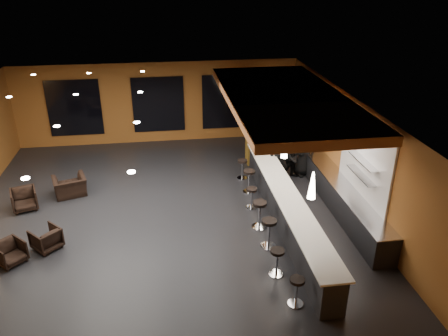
{
  "coord_description": "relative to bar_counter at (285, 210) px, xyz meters",
  "views": [
    {
      "loc": [
        0.2,
        -11.95,
        7.19
      ],
      "look_at": [
        2.0,
        0.5,
        1.3
      ],
      "focal_mm": 35.0,
      "sensor_mm": 36.0,
      "label": 1
    }
  ],
  "objects": [
    {
      "name": "floor",
      "position": [
        -3.65,
        1.0,
        -0.55
      ],
      "size": [
        12.0,
        13.0,
        0.1
      ],
      "primitive_type": "cube",
      "color": "black",
      "rests_on": "ground"
    },
    {
      "name": "ceiling",
      "position": [
        -3.65,
        1.0,
        3.05
      ],
      "size": [
        12.0,
        13.0,
        0.1
      ],
      "primitive_type": "cube",
      "color": "black"
    },
    {
      "name": "wall_back",
      "position": [
        -3.65,
        7.55,
        1.25
      ],
      "size": [
        12.0,
        0.1,
        3.5
      ],
      "primitive_type": "cube",
      "color": "brown",
      "rests_on": "floor"
    },
    {
      "name": "wall_front",
      "position": [
        -3.65,
        -5.55,
        1.25
      ],
      "size": [
        12.0,
        0.1,
        3.5
      ],
      "primitive_type": "cube",
      "color": "brown",
      "rests_on": "floor"
    },
    {
      "name": "wall_right",
      "position": [
        2.4,
        1.0,
        1.25
      ],
      "size": [
        0.1,
        13.0,
        3.5
      ],
      "primitive_type": "cube",
      "color": "brown",
      "rests_on": "floor"
    },
    {
      "name": "wood_soffit",
      "position": [
        0.35,
        2.0,
        2.86
      ],
      "size": [
        3.6,
        8.0,
        0.28
      ],
      "primitive_type": "cube",
      "color": "#B26634",
      "rests_on": "ceiling"
    },
    {
      "name": "window_left",
      "position": [
        -7.15,
        7.44,
        1.2
      ],
      "size": [
        2.2,
        0.06,
        2.4
      ],
      "primitive_type": "cube",
      "color": "black",
      "rests_on": "wall_back"
    },
    {
      "name": "window_center",
      "position": [
        -3.65,
        7.44,
        1.2
      ],
      "size": [
        2.2,
        0.06,
        2.4
      ],
      "primitive_type": "cube",
      "color": "black",
      "rests_on": "wall_back"
    },
    {
      "name": "window_right",
      "position": [
        -0.65,
        7.44,
        1.2
      ],
      "size": [
        2.2,
        0.06,
        2.4
      ],
      "primitive_type": "cube",
      "color": "black",
      "rests_on": "wall_back"
    },
    {
      "name": "tile_backsplash",
      "position": [
        2.31,
        0.0,
        1.5
      ],
      "size": [
        0.06,
        3.2,
        2.4
      ],
      "primitive_type": "cube",
      "color": "white",
      "rests_on": "wall_right"
    },
    {
      "name": "bar_counter",
      "position": [
        0.0,
        0.0,
        0.0
      ],
      "size": [
        0.6,
        8.0,
        1.0
      ],
      "primitive_type": "cube",
      "color": "black",
      "rests_on": "floor"
    },
    {
      "name": "bar_top",
      "position": [
        0.0,
        0.0,
        0.52
      ],
      "size": [
        0.78,
        8.1,
        0.05
      ],
      "primitive_type": "cube",
      "color": "white",
      "rests_on": "bar_counter"
    },
    {
      "name": "prep_counter",
      "position": [
        2.0,
        0.5,
        -0.07
      ],
      "size": [
        0.7,
        6.0,
        0.86
      ],
      "primitive_type": "cube",
      "color": "black",
      "rests_on": "floor"
    },
    {
      "name": "prep_top",
      "position": [
        2.0,
        0.5,
        0.39
      ],
      "size": [
        0.72,
        6.0,
        0.03
      ],
      "primitive_type": "cube",
      "color": "silver",
      "rests_on": "prep_counter"
    },
    {
      "name": "wall_shelf_lower",
      "position": [
        2.17,
        -0.2,
        1.1
      ],
      "size": [
        0.3,
        1.5,
        0.03
      ],
      "primitive_type": "cube",
      "color": "silver",
      "rests_on": "wall_right"
    },
    {
      "name": "wall_shelf_upper",
      "position": [
        2.17,
        -0.2,
        1.55
      ],
      "size": [
        0.3,
        1.5,
        0.03
      ],
      "primitive_type": "cube",
      "color": "silver",
      "rests_on": "wall_right"
    },
    {
      "name": "column",
      "position": [
        0.0,
        4.6,
        1.25
      ],
      "size": [
        0.6,
        0.6,
        3.5
      ],
      "primitive_type": "cube",
      "color": "olive",
      "rests_on": "floor"
    },
    {
      "name": "pendant_0",
      "position": [
        0.0,
        -2.0,
        1.85
      ],
      "size": [
        0.2,
        0.2,
        0.7
      ],
      "primitive_type": "cone",
      "color": "white",
      "rests_on": "wood_soffit"
    },
    {
      "name": "pendant_1",
      "position": [
        0.0,
        0.5,
        1.85
      ],
      "size": [
        0.2,
        0.2,
        0.7
      ],
      "primitive_type": "cone",
      "color": "white",
      "rests_on": "wood_soffit"
    },
    {
      "name": "pendant_2",
      "position": [
        0.0,
        3.0,
        1.85
      ],
      "size": [
        0.2,
        0.2,
        0.7
      ],
      "primitive_type": "cone",
      "color": "white",
      "rests_on": "wood_soffit"
    },
    {
      "name": "staff_a",
      "position": [
        0.5,
        2.77,
        0.45
      ],
      "size": [
        0.77,
        0.58,
        1.89
      ],
      "primitive_type": "imported",
      "rotation": [
        0.0,
        0.0,
        -0.2
      ],
      "color": "black",
      "rests_on": "floor"
    },
    {
      "name": "staff_b",
      "position": [
        1.14,
        3.05,
        0.32
      ],
      "size": [
        0.95,
        0.84,
        1.64
      ],
      "primitive_type": "imported",
      "rotation": [
        0.0,
        0.0,
        0.32
      ],
      "color": "black",
      "rests_on": "floor"
    },
    {
      "name": "staff_c",
      "position": [
        1.6,
        3.26,
        0.45
      ],
      "size": [
        1.05,
        0.82,
        1.89
      ],
      "primitive_type": "imported",
      "rotation": [
        0.0,
        0.0,
        0.26
      ],
      "color": "black",
      "rests_on": "floor"
    },
    {
      "name": "armchair_a",
      "position": [
        -7.67,
        -0.81,
        -0.19
      ],
      "size": [
        0.95,
        0.95,
        0.62
      ],
      "primitive_type": "imported",
      "rotation": [
        0.0,
        0.0,
        0.8
      ],
      "color": "black",
      "rests_on": "floor"
    },
    {
      "name": "armchair_b",
      "position": [
        -6.88,
        -0.28,
        -0.18
      ],
      "size": [
        0.97,
        0.98,
        0.64
      ],
      "primitive_type": "imported",
      "rotation": [
        0.0,
        0.0,
        3.9
      ],
      "color": "black",
      "rests_on": "floor"
    },
    {
      "name": "armchair_c",
      "position": [
        -8.04,
        2.07,
        -0.15
      ],
      "size": [
        0.95,
        0.97,
        0.7
      ],
      "primitive_type": "imported",
      "rotation": [
        0.0,
        0.0,
        0.32
      ],
      "color": "black",
      "rests_on": "floor"
    },
    {
      "name": "armchair_d",
      "position": [
        -6.76,
        2.83,
        -0.16
      ],
      "size": [
        1.28,
        1.19,
        0.68
      ],
      "primitive_type": "imported",
      "rotation": [
        0.0,
        0.0,
        3.45
      ],
      "color": "black",
      "rests_on": "floor"
    },
    {
      "name": "bar_stool_0",
      "position": [
        -0.67,
        -3.4,
        -0.03
      ],
      "size": [
        0.37,
        0.37,
        0.73
      ],
      "rotation": [
        0.0,
        0.0,
        -0.26
      ],
      "color": "silver",
      "rests_on": "floor"
    },
    {
      "name": "bar_stool_1",
      "position": [
        -0.85,
        -2.29,
        -0.02
      ],
      "size": [
        0.38,
        0.38,
        0.75
      ],
      "rotation": [
        0.0,
        0.0,
        -0.02
      ],
      "color": "silver",
      "rests_on": "floor"
    },
    {
      "name": "bar_stool_2",
      "position": [
        -0.77,
        -1.08,
        0.06
      ],
      "size": [
        0.44,
        0.44,
        0.87
      ],
      "rotation": [
        0.0,
        0.0,
        0.31
      ],
      "color": "silver",
      "rests_on": "floor"
    },
    {
      "name": "bar_stool_3",
      "position": [
        -0.81,
        -0.07,
        0.06
      ],
      "size": [
        0.44,
        0.44,
        0.87
      ],
      "rotation": [
        0.0,
        0.0,
        -0.33
      ],
      "color": "silver",
      "rests_on": "floor"
    },
    {
      "name": "bar_stool_4",
      "position": [
        -0.81,
        1.1,
        -0.04
      ],
      "size": [
        0.36,
        0.36,
        0.72
      ],
      "rotation": [
        0.0,
        0.0,
        -0.07
      ],
      "color": "silver",
      "rests_on": "floor"
    },
    {
      "name": "bar_stool_5",
      "position": [
        -0.68,
        2.18,
        0.03
      ],
      "size": [
        0.42,
        0.42,
        0.83
      ],
      "rotation": [
        0.0,
        0.0,
        -0.1
      ],
      "color": "silver",
      "rests_on": "floor"
    },
    {
      "name": "bar_stool_6",
      "position": [
        -0.72,
        3.27,
        -0.03
      ],
      "size": [
        0.37,
        0.37,
        0.74
      ],
      "rotation": [
        0.0,
        0.0,
        -0.17
      ],
      "color": "silver",
      "rests_on": "floor"
    }
  ]
}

